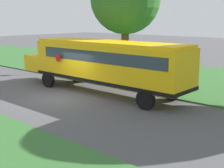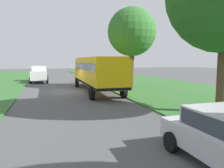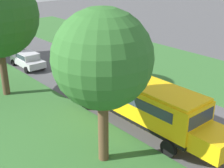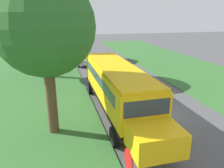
% 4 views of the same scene
% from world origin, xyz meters
% --- Properties ---
extents(ground_plane, '(120.00, 120.00, 0.00)m').
position_xyz_m(ground_plane, '(0.00, 0.00, 0.00)').
color(ground_plane, '#4C4C4F').
extents(grass_verge, '(12.00, 80.00, 0.08)m').
position_xyz_m(grass_verge, '(-10.00, 0.00, 0.04)').
color(grass_verge, '#33662D').
rests_on(grass_verge, ground).
extents(school_bus, '(2.84, 12.42, 3.16)m').
position_xyz_m(school_bus, '(-2.59, 0.98, 1.92)').
color(school_bus, yellow).
rests_on(school_bus, ground).
extents(stop_sign, '(0.08, 0.68, 2.74)m').
position_xyz_m(stop_sign, '(-4.60, -7.31, 1.74)').
color(stop_sign, gray).
rests_on(stop_sign, ground).
extents(trash_bin, '(0.56, 0.56, 0.90)m').
position_xyz_m(trash_bin, '(-6.21, -7.84, 0.45)').
color(trash_bin, '#2D4C33').
rests_on(trash_bin, ground).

